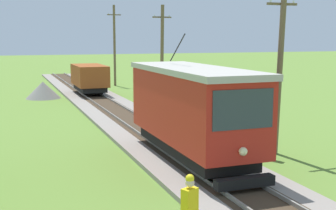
% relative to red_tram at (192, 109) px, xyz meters
% --- Properties ---
extents(red_tram, '(2.60, 8.54, 4.79)m').
position_rel_red_tram_xyz_m(red_tram, '(0.00, 0.00, 0.00)').
color(red_tram, red).
rests_on(red_tram, rail_right).
extents(freight_car, '(2.40, 5.20, 2.31)m').
position_rel_red_tram_xyz_m(freight_car, '(-0.00, 22.09, -0.64)').
color(freight_car, '#93471E').
rests_on(freight_car, rail_right).
extents(utility_pole_near_tram, '(1.40, 0.54, 7.17)m').
position_rel_red_tram_xyz_m(utility_pole_near_tram, '(3.97, 0.05, 1.49)').
color(utility_pole_near_tram, brown).
rests_on(utility_pole_near_tram, ground).
extents(utility_pole_mid, '(1.40, 0.53, 7.23)m').
position_rel_red_tram_xyz_m(utility_pole_mid, '(3.97, 14.88, 1.52)').
color(utility_pole_mid, brown).
rests_on(utility_pole_mid, ground).
extents(utility_pole_far, '(1.40, 0.26, 8.16)m').
position_rel_red_tram_xyz_m(utility_pole_far, '(3.97, 29.49, 1.98)').
color(utility_pole_far, brown).
rests_on(utility_pole_far, ground).
extents(gravel_pile, '(2.81, 2.81, 1.37)m').
position_rel_red_tram_xyz_m(gravel_pile, '(-3.86, 21.95, -1.51)').
color(gravel_pile, gray).
rests_on(gravel_pile, ground).
extents(track_worker, '(0.45, 0.38, 1.78)m').
position_rel_red_tram_xyz_m(track_worker, '(-2.90, -6.65, -1.21)').
color(track_worker, navy).
rests_on(track_worker, ground).
extents(second_worker, '(0.41, 0.45, 1.78)m').
position_rel_red_tram_xyz_m(second_worker, '(3.25, -0.50, -1.21)').
color(second_worker, '#38332D').
rests_on(second_worker, ground).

